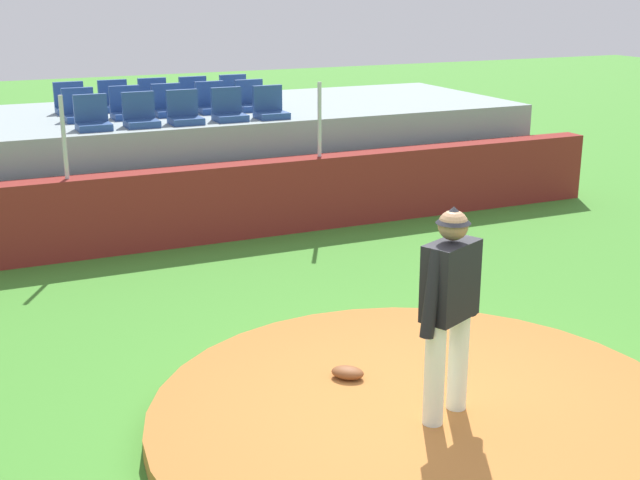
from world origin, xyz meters
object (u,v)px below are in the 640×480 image
(stadium_chair_6, at_px, (127,108))
(fielding_glove, at_px, (348,373))
(stadium_chair_5, at_px, (80,111))
(stadium_chair_0, at_px, (92,119))
(stadium_chair_9, at_px, (251,101))
(stadium_chair_10, at_px, (70,104))
(stadium_chair_11, at_px, (114,101))
(stadium_chair_12, at_px, (154,99))
(stadium_chair_3, at_px, (229,110))
(stadium_chair_8, at_px, (212,103))
(stadium_chair_2, at_px, (184,113))
(stadium_chair_4, at_px, (270,108))
(stadium_chair_14, at_px, (235,95))
(stadium_chair_7, at_px, (168,106))
(stadium_chair_13, at_px, (195,97))
(pitcher, at_px, (450,298))
(baseball, at_px, (437,376))
(stadium_chair_1, at_px, (140,116))

(stadium_chair_6, bearing_deg, fielding_glove, 92.84)
(stadium_chair_5, bearing_deg, stadium_chair_0, 92.23)
(stadium_chair_0, relative_size, stadium_chair_6, 1.00)
(stadium_chair_9, bearing_deg, stadium_chair_5, 0.12)
(stadium_chair_10, xyz_separation_m, stadium_chair_11, (0.72, -0.00, 0.00))
(stadium_chair_11, height_order, stadium_chair_12, same)
(stadium_chair_3, bearing_deg, stadium_chair_10, -40.50)
(stadium_chair_3, height_order, stadium_chair_8, same)
(stadium_chair_8, xyz_separation_m, stadium_chair_12, (-0.74, 0.90, 0.00))
(stadium_chair_12, bearing_deg, stadium_chair_2, 90.37)
(stadium_chair_3, xyz_separation_m, stadium_chair_9, (0.70, 0.90, 0.00))
(stadium_chair_4, bearing_deg, stadium_chair_12, -52.76)
(stadium_chair_8, distance_m, stadium_chair_10, 2.31)
(stadium_chair_14, bearing_deg, stadium_chair_7, 31.86)
(stadium_chair_3, relative_size, stadium_chair_6, 1.00)
(stadium_chair_10, bearing_deg, stadium_chair_14, 179.60)
(stadium_chair_10, xyz_separation_m, stadium_chair_13, (2.10, -0.04, 0.00))
(stadium_chair_13, height_order, stadium_chair_14, same)
(stadium_chair_8, bearing_deg, pitcher, 85.62)
(stadium_chair_3, height_order, stadium_chair_12, same)
(baseball, xyz_separation_m, stadium_chair_14, (1.05, 8.50, 1.51))
(stadium_chair_4, relative_size, stadium_chair_10, 1.00)
(stadium_chair_13, bearing_deg, stadium_chair_10, -1.19)
(stadium_chair_14, bearing_deg, pitcher, 81.64)
(stadium_chair_1, bearing_deg, stadium_chair_2, 178.58)
(stadium_chair_14, bearing_deg, stadium_chair_13, 1.84)
(stadium_chair_0, distance_m, stadium_chair_9, 2.93)
(baseball, height_order, stadium_chair_6, stadium_chair_6)
(stadium_chair_11, bearing_deg, baseball, 97.17)
(stadium_chair_8, relative_size, stadium_chair_12, 1.00)
(stadium_chair_6, xyz_separation_m, stadium_chair_8, (1.41, 0.05, 0.00))
(stadium_chair_5, xyz_separation_m, stadium_chair_12, (1.40, 0.92, 0.00))
(stadium_chair_4, relative_size, stadium_chair_13, 1.00)
(stadium_chair_8, distance_m, stadium_chair_13, 0.85)
(stadium_chair_9, height_order, stadium_chair_13, same)
(stadium_chair_8, relative_size, stadium_chair_10, 1.00)
(stadium_chair_11, xyz_separation_m, stadium_chair_14, (2.12, -0.02, 0.00))
(stadium_chair_4, height_order, stadium_chair_5, same)
(stadium_chair_5, bearing_deg, fielding_glove, 98.49)
(fielding_glove, height_order, stadium_chair_6, stadium_chair_6)
(stadium_chair_0, bearing_deg, fielding_glove, 99.36)
(stadium_chair_5, relative_size, stadium_chair_14, 1.00)
(stadium_chair_7, relative_size, stadium_chair_10, 1.00)
(baseball, xyz_separation_m, stadium_chair_4, (1.01, 6.68, 1.51))
(baseball, relative_size, stadium_chair_3, 0.15)
(stadium_chair_1, relative_size, stadium_chair_2, 1.00)
(stadium_chair_7, bearing_deg, stadium_chair_0, 33.54)
(stadium_chair_6, bearing_deg, stadium_chair_3, 148.22)
(fielding_glove, bearing_deg, stadium_chair_10, -41.01)
(stadium_chair_0, distance_m, stadium_chair_3, 2.09)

